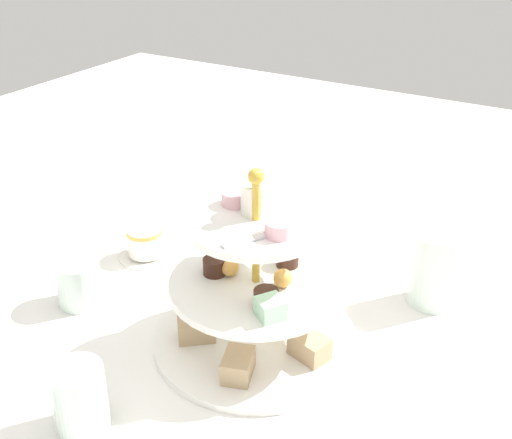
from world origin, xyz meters
name	(u,v)px	position (x,y,z in m)	size (l,w,h in m)	color
ground_plane	(256,342)	(0.00, 0.00, 0.00)	(2.40, 2.40, 0.00)	white
tiered_serving_stand	(256,297)	(0.00, 0.00, 0.07)	(0.27, 0.27, 0.25)	white
water_glass_tall_right	(435,269)	(0.21, -0.17, 0.06)	(0.07, 0.07, 0.11)	silver
water_glass_short_left	(78,283)	(-0.05, 0.27, 0.03)	(0.06, 0.06, 0.07)	silver
teacup_with_saucer	(145,244)	(0.10, 0.27, 0.02)	(0.09, 0.09, 0.05)	white
butter_knife_right	(277,227)	(0.29, 0.13, 0.00)	(0.17, 0.01, 0.00)	silver
water_glass_mid_back	(80,398)	(-0.23, 0.09, 0.04)	(0.06, 0.06, 0.08)	silver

